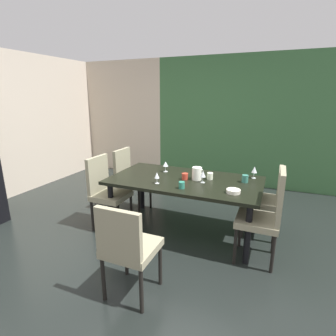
% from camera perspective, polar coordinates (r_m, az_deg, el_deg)
% --- Properties ---
extents(ground_plane, '(5.95, 5.62, 0.02)m').
position_cam_1_polar(ground_plane, '(3.49, -5.79, -15.46)').
color(ground_plane, black).
extents(back_panel_interior, '(2.01, 0.10, 2.54)m').
position_cam_1_polar(back_panel_interior, '(6.40, -9.92, 10.72)').
color(back_panel_interior, beige).
rests_on(back_panel_interior, ground_plane).
extents(garden_window_panel, '(3.94, 0.10, 2.54)m').
position_cam_1_polar(garden_window_panel, '(5.42, 18.08, 9.36)').
color(garden_window_panel, '#39663B').
rests_on(garden_window_panel, ground_plane).
extents(dining_table, '(1.94, 1.05, 0.73)m').
position_cam_1_polar(dining_table, '(3.44, 3.65, -3.57)').
color(dining_table, black).
rests_on(dining_table, ground_plane).
extents(chair_right_near, '(0.44, 0.44, 1.06)m').
position_cam_1_polar(chair_right_near, '(3.02, 20.69, -9.10)').
color(chair_right_near, gray).
rests_on(chair_right_near, ground_plane).
extents(chair_left_far, '(0.44, 0.44, 0.98)m').
position_cam_1_polar(chair_left_far, '(4.15, -8.44, -1.90)').
color(chair_left_far, gray).
rests_on(chair_left_far, ground_plane).
extents(chair_left_near, '(0.44, 0.44, 1.00)m').
position_cam_1_polar(chair_left_near, '(3.67, -13.38, -4.44)').
color(chair_left_near, gray).
rests_on(chair_left_near, ground_plane).
extents(chair_head_near, '(0.44, 0.44, 0.92)m').
position_cam_1_polar(chair_head_near, '(2.39, -8.86, -16.38)').
color(chair_head_near, gray).
rests_on(chair_head_near, ground_plane).
extents(chair_right_far, '(0.44, 0.44, 0.92)m').
position_cam_1_polar(chair_right_far, '(3.60, 20.89, -5.92)').
color(chair_right_far, gray).
rests_on(chair_right_far, ground_plane).
extents(wine_glass_center, '(0.07, 0.07, 0.15)m').
position_cam_1_polar(wine_glass_center, '(3.71, -0.55, 0.82)').
color(wine_glass_center, silver).
rests_on(wine_glass_center, dining_table).
extents(wine_glass_east, '(0.07, 0.07, 0.15)m').
position_cam_1_polar(wine_glass_east, '(3.27, 7.62, -1.34)').
color(wine_glass_east, silver).
rests_on(wine_glass_east, dining_table).
extents(wine_glass_corner, '(0.07, 0.07, 0.16)m').
position_cam_1_polar(wine_glass_corner, '(3.59, 18.28, -0.41)').
color(wine_glass_corner, silver).
rests_on(wine_glass_corner, dining_table).
extents(wine_glass_front, '(0.06, 0.06, 0.14)m').
position_cam_1_polar(wine_glass_front, '(3.21, -2.44, -1.68)').
color(wine_glass_front, silver).
rests_on(wine_glass_front, dining_table).
extents(serving_bowl_rear, '(0.16, 0.16, 0.04)m').
position_cam_1_polar(serving_bowl_rear, '(3.02, 14.05, -4.92)').
color(serving_bowl_rear, silver).
rests_on(serving_bowl_rear, dining_table).
extents(cup_near_shelf, '(0.08, 0.08, 0.08)m').
position_cam_1_polar(cup_near_shelf, '(3.39, 3.70, -1.84)').
color(cup_near_shelf, '#BB3A29').
rests_on(cup_near_shelf, dining_table).
extents(cup_north, '(0.08, 0.08, 0.09)m').
position_cam_1_polar(cup_north, '(3.43, 9.12, -1.74)').
color(cup_north, '#E6F1CE').
rests_on(cup_north, dining_table).
extents(cup_south, '(0.08, 0.08, 0.09)m').
position_cam_1_polar(cup_south, '(3.41, 16.41, -2.25)').
color(cup_south, '#367969').
rests_on(cup_south, dining_table).
extents(cup_left, '(0.07, 0.07, 0.08)m').
position_cam_1_polar(cup_left, '(3.06, 3.00, -3.76)').
color(cup_left, '#2A7863').
rests_on(cup_left, dining_table).
extents(pitcher_near_window, '(0.14, 0.12, 0.17)m').
position_cam_1_polar(pitcher_near_window, '(3.38, 6.32, -1.17)').
color(pitcher_near_window, white).
rests_on(pitcher_near_window, dining_table).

